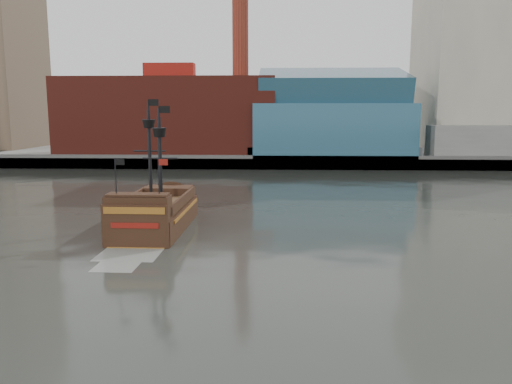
{
  "coord_description": "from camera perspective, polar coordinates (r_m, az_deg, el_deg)",
  "views": [
    {
      "loc": [
        -0.67,
        -28.74,
        10.46
      ],
      "look_at": [
        -2.31,
        11.41,
        4.0
      ],
      "focal_mm": 35.0,
      "sensor_mm": 36.0,
      "label": 1
    }
  ],
  "objects": [
    {
      "name": "promenade_far",
      "position": [
        121.11,
        2.66,
        4.65
      ],
      "size": [
        220.0,
        60.0,
        2.0
      ],
      "primitive_type": "cube",
      "color": "slate",
      "rests_on": "ground"
    },
    {
      "name": "seawall",
      "position": [
        91.7,
        2.75,
        3.39
      ],
      "size": [
        220.0,
        1.0,
        2.6
      ],
      "primitive_type": "cube",
      "color": "#4C4C49",
      "rests_on": "ground"
    },
    {
      "name": "skyline",
      "position": [
        114.33,
        5.49,
        16.18
      ],
      "size": [
        149.0,
        45.0,
        62.0
      ],
      "color": "brown",
      "rests_on": "promenade_far"
    },
    {
      "name": "pirate_ship",
      "position": [
        45.73,
        -11.39,
        -2.82
      ],
      "size": [
        5.47,
        16.69,
        12.45
      ],
      "rotation": [
        0.0,
        0.0,
        -0.01
      ],
      "color": "black",
      "rests_on": "ground"
    },
    {
      "name": "ground",
      "position": [
        30.59,
        3.52,
        -10.88
      ],
      "size": [
        400.0,
        400.0,
        0.0
      ],
      "primitive_type": "plane",
      "color": "#242621",
      "rests_on": "ground"
    }
  ]
}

